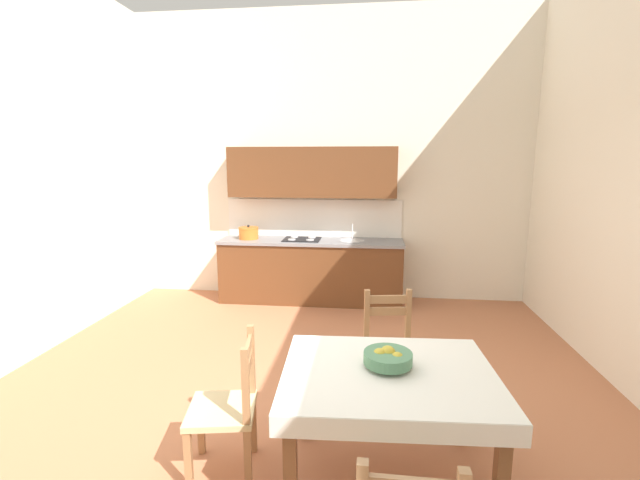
{
  "coord_description": "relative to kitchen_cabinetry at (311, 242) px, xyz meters",
  "views": [
    {
      "loc": [
        0.59,
        -3.06,
        2.01
      ],
      "look_at": [
        0.08,
        1.31,
        1.2
      ],
      "focal_mm": 24.22,
      "sensor_mm": 36.0,
      "label": 1
    }
  ],
  "objects": [
    {
      "name": "dining_chair_kitchen_side",
      "position": [
        1.02,
        -2.59,
        -0.41
      ],
      "size": [
        0.48,
        0.48,
        0.93
      ],
      "color": "#D1BC89",
      "rests_on": "ground_plane"
    },
    {
      "name": "dining_chair_tv_side",
      "position": [
        -0.05,
        -3.58,
        -0.41
      ],
      "size": [
        0.49,
        0.49,
        0.93
      ],
      "color": "#D1BC89",
      "rests_on": "ground_plane"
    },
    {
      "name": "wall_back",
      "position": [
        0.24,
        0.33,
        1.19
      ],
      "size": [
        6.24,
        0.12,
        4.1
      ],
      "primitive_type": "cube",
      "color": "silver",
      "rests_on": "ground_plane"
    },
    {
      "name": "kitchen_cabinetry",
      "position": [
        0.0,
        0.0,
        0.0
      ],
      "size": [
        2.61,
        0.63,
        2.2
      ],
      "color": "brown",
      "rests_on": "ground_plane"
    },
    {
      "name": "dining_table",
      "position": [
        0.96,
        -3.56,
        -0.23
      ],
      "size": [
        1.34,
        1.08,
        0.75
      ],
      "color": "brown",
      "rests_on": "ground_plane"
    },
    {
      "name": "fruit_bowl",
      "position": [
        0.96,
        -3.51,
        -0.04
      ],
      "size": [
        0.3,
        0.3,
        0.12
      ],
      "color": "#4C7F5B",
      "rests_on": "dining_table"
    },
    {
      "name": "ground_plane",
      "position": [
        0.24,
        -2.97,
        -0.91
      ],
      "size": [
        6.24,
        7.08,
        0.1
      ],
      "primitive_type": "cube",
      "color": "#B7704C"
    }
  ]
}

